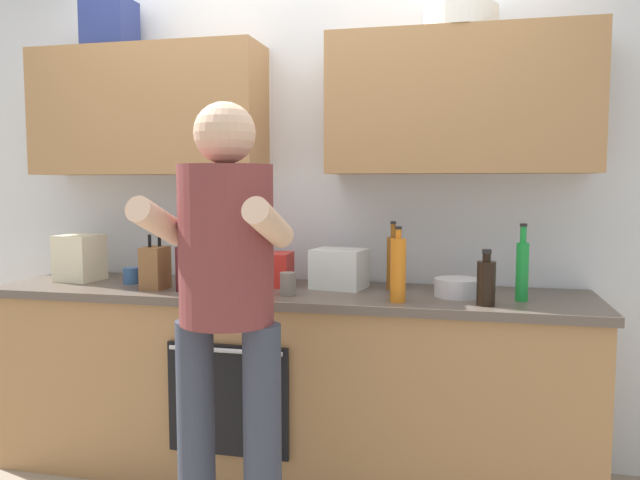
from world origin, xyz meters
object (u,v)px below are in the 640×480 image
bottle_syrup (393,261)px  bottle_juice (398,269)px  bottle_soda (522,269)px  grocery_bag_crisps (269,269)px  bottle_soy (486,282)px  bottle_wine (184,268)px  bottle_hotsauce (225,263)px  cup_ceramic (162,274)px  grocery_bag_produce (339,269)px  cup_tea (131,276)px  knife_block (155,268)px  cup_stoneware (288,284)px  person_standing (226,295)px  grocery_bag_rice (80,258)px  mixing_bowl (458,288)px

bottle_syrup → bottle_juice: (0.06, -0.33, 0.01)m
bottle_soda → grocery_bag_crisps: (-1.18, 0.14, -0.06)m
bottle_soy → bottle_juice: (-0.36, -0.01, 0.04)m
bottle_syrup → bottle_soda: bearing=-17.6°
bottle_wine → bottle_hotsauce: bearing=56.0°
bottle_soda → cup_ceramic: 1.75m
grocery_bag_produce → bottle_soda: bearing=-10.1°
bottle_hotsauce → cup_tea: size_ratio=3.48×
cup_tea → grocery_bag_crisps: size_ratio=0.37×
bottle_soda → grocery_bag_produce: size_ratio=1.37×
bottle_soy → knife_block: (-1.53, 0.06, 0.00)m
bottle_wine → knife_block: 0.17m
bottle_soy → cup_stoneware: 0.86m
person_standing → bottle_hotsauce: person_standing is taller
cup_ceramic → grocery_bag_produce: grocery_bag_produce is taller
person_standing → cup_ceramic: bearing=129.8°
bottle_syrup → grocery_bag_crisps: size_ratio=1.49×
grocery_bag_rice → bottle_juice: bearing=-7.5°
bottle_soy → grocery_bag_produce: bottle_soy is taller
person_standing → bottle_wine: (-0.45, 0.59, 0.01)m
bottle_soy → cup_tea: 1.74m
bottle_hotsauce → cup_stoneware: size_ratio=2.68×
mixing_bowl → knife_block: knife_block is taller
cup_tea → grocery_bag_crisps: bearing=8.3°
grocery_bag_rice → bottle_soy: bearing=-6.0°
bottle_juice → knife_block: bearing=176.6°
mixing_bowl → bottle_hotsauce: bearing=177.9°
bottle_wine → cup_ceramic: size_ratio=3.43×
cup_stoneware → mixing_bowl: cup_stoneware is taller
person_standing → grocery_bag_crisps: bearing=97.4°
bottle_soda → bottle_juice: 0.54m
cup_tea → cup_stoneware: bearing=-9.4°
bottle_syrup → grocery_bag_produce: bottle_syrup is taller
grocery_bag_produce → bottle_juice: bearing=-42.9°
bottle_juice → cup_stoneware: (-0.50, 0.04, -0.09)m
bottle_soy → bottle_juice: bottle_juice is taller
cup_ceramic → cup_tea: (-0.13, -0.07, -0.00)m
grocery_bag_crisps → bottle_juice: bearing=-23.1°
bottle_hotsauce → knife_block: size_ratio=1.07×
bottle_soy → bottle_soda: bottle_soda is taller
bottle_wine → bottle_juice: size_ratio=0.88×
cup_stoneware → cup_ceramic: cup_stoneware is taller
person_standing → grocery_bag_crisps: size_ratio=7.79×
bottle_juice → cup_tea: bearing=172.3°
grocery_bag_produce → grocery_bag_crisps: size_ratio=1.12×
knife_block → grocery_bag_rice: knife_block is taller
knife_block → grocery_bag_crisps: knife_block is taller
bottle_syrup → grocery_bag_crisps: 0.61m
bottle_syrup → cup_stoneware: bottle_syrup is taller
bottle_juice → grocery_bag_crisps: size_ratio=1.49×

